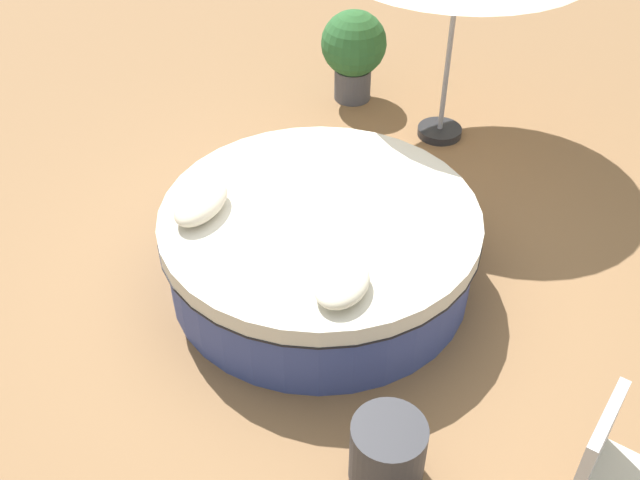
{
  "coord_description": "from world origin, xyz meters",
  "views": [
    {
      "loc": [
        -3.93,
        -1.66,
        4.01
      ],
      "look_at": [
        0.0,
        0.0,
        0.4
      ],
      "focal_mm": 41.52,
      "sensor_mm": 36.0,
      "label": 1
    }
  ],
  "objects_px": {
    "round_bed": "(320,246)",
    "throw_pillow_0": "(201,203)",
    "patio_chair": "(612,472)",
    "planter": "(354,49)",
    "side_table": "(387,452)",
    "throw_pillow_1": "(342,283)"
  },
  "relations": [
    {
      "from": "round_bed",
      "to": "throw_pillow_0",
      "type": "xyz_separation_m",
      "value": [
        -0.34,
        0.8,
        0.41
      ]
    },
    {
      "from": "throw_pillow_0",
      "to": "patio_chair",
      "type": "height_order",
      "value": "patio_chair"
    },
    {
      "from": "throw_pillow_1",
      "to": "patio_chair",
      "type": "relative_size",
      "value": 0.49
    },
    {
      "from": "round_bed",
      "to": "patio_chair",
      "type": "xyz_separation_m",
      "value": [
        -1.32,
        -2.23,
        0.22
      ]
    },
    {
      "from": "throw_pillow_1",
      "to": "side_table",
      "type": "distance_m",
      "value": 1.08
    },
    {
      "from": "throw_pillow_0",
      "to": "throw_pillow_1",
      "type": "bearing_deg",
      "value": -106.71
    },
    {
      "from": "throw_pillow_1",
      "to": "side_table",
      "type": "bearing_deg",
      "value": -141.41
    },
    {
      "from": "side_table",
      "to": "patio_chair",
      "type": "bearing_deg",
      "value": -83.65
    },
    {
      "from": "planter",
      "to": "side_table",
      "type": "height_order",
      "value": "planter"
    },
    {
      "from": "round_bed",
      "to": "planter",
      "type": "distance_m",
      "value": 2.89
    },
    {
      "from": "throw_pillow_1",
      "to": "side_table",
      "type": "xyz_separation_m",
      "value": [
        -0.74,
        -0.59,
        -0.51
      ]
    },
    {
      "from": "throw_pillow_1",
      "to": "planter",
      "type": "relative_size",
      "value": 0.49
    },
    {
      "from": "planter",
      "to": "side_table",
      "type": "xyz_separation_m",
      "value": [
        -4.23,
        -1.84,
        -0.33
      ]
    },
    {
      "from": "throw_pillow_0",
      "to": "round_bed",
      "type": "bearing_deg",
      "value": -67.11
    },
    {
      "from": "throw_pillow_1",
      "to": "round_bed",
      "type": "bearing_deg",
      "value": 32.5
    },
    {
      "from": "throw_pillow_0",
      "to": "patio_chair",
      "type": "distance_m",
      "value": 3.19
    },
    {
      "from": "throw_pillow_0",
      "to": "planter",
      "type": "relative_size",
      "value": 0.57
    },
    {
      "from": "side_table",
      "to": "planter",
      "type": "bearing_deg",
      "value": 23.48
    },
    {
      "from": "round_bed",
      "to": "side_table",
      "type": "distance_m",
      "value": 1.79
    },
    {
      "from": "round_bed",
      "to": "planter",
      "type": "relative_size",
      "value": 2.46
    },
    {
      "from": "throw_pillow_0",
      "to": "patio_chair",
      "type": "bearing_deg",
      "value": -108.05
    },
    {
      "from": "round_bed",
      "to": "throw_pillow_0",
      "type": "height_order",
      "value": "throw_pillow_0"
    }
  ]
}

